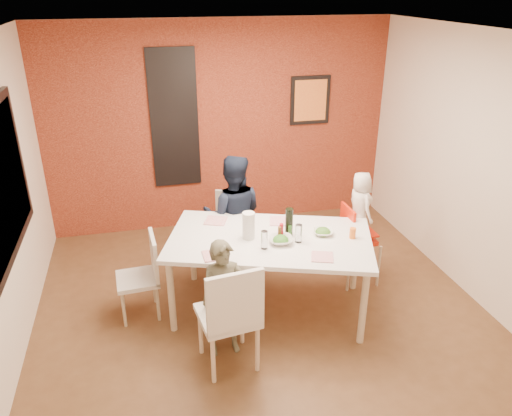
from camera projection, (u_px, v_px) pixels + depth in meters
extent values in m
plane|color=brown|center=(263.00, 313.00, 5.08)|extent=(4.50, 4.50, 0.00)
cube|color=silver|center=(265.00, 35.00, 3.96)|extent=(4.50, 4.50, 0.02)
cube|color=#EEDEC5|center=(221.00, 127.00, 6.51)|extent=(4.50, 0.02, 2.70)
cube|color=#EEDEC5|center=(374.00, 356.00, 2.53)|extent=(4.50, 0.02, 2.70)
cube|color=#EEDEC5|center=(481.00, 171.00, 5.00)|extent=(0.02, 4.50, 2.70)
cube|color=maroon|center=(221.00, 128.00, 6.50)|extent=(4.50, 0.02, 2.70)
cube|color=black|center=(0.00, 184.00, 4.14)|extent=(0.05, 1.70, 1.30)
cube|color=black|center=(1.00, 184.00, 4.15)|extent=(0.02, 1.55, 1.15)
cube|color=silver|center=(174.00, 119.00, 6.29)|extent=(0.55, 0.03, 1.70)
cube|color=black|center=(174.00, 119.00, 6.29)|extent=(0.60, 0.03, 1.76)
cube|color=black|center=(310.00, 100.00, 6.61)|extent=(0.54, 0.03, 0.64)
cube|color=orange|center=(310.00, 100.00, 6.60)|extent=(0.44, 0.01, 0.54)
cube|color=white|center=(270.00, 240.00, 4.85)|extent=(2.21, 1.67, 0.04)
cylinder|color=#C8B494|center=(171.00, 296.00, 4.69)|extent=(0.07, 0.07, 0.77)
cylinder|color=#C8B494|center=(192.00, 249.00, 5.52)|extent=(0.07, 0.07, 0.77)
cylinder|color=#C8B494|center=(363.00, 308.00, 4.53)|extent=(0.07, 0.07, 0.77)
cylinder|color=#C8B494|center=(355.00, 257.00, 5.35)|extent=(0.07, 0.07, 0.77)
cube|color=white|center=(228.00, 316.00, 4.24)|extent=(0.54, 0.54, 0.05)
cube|color=white|center=(235.00, 303.00, 3.95)|extent=(0.48, 0.11, 0.55)
cylinder|color=beige|center=(242.00, 322.00, 4.58)|extent=(0.04, 0.04, 0.47)
cylinder|color=beige|center=(257.00, 348.00, 4.25)|extent=(0.04, 0.04, 0.47)
cylinder|color=beige|center=(201.00, 331.00, 4.45)|extent=(0.04, 0.04, 0.47)
cylinder|color=beige|center=(213.00, 360.00, 4.12)|extent=(0.04, 0.04, 0.47)
cube|color=beige|center=(231.00, 233.00, 5.82)|extent=(0.51, 0.51, 0.05)
cube|color=beige|center=(233.00, 208.00, 5.89)|extent=(0.39, 0.16, 0.46)
cylinder|color=#BBA88B|center=(216.00, 255.00, 5.77)|extent=(0.03, 0.03, 0.40)
cylinder|color=#BBA88B|center=(220.00, 242.00, 6.07)|extent=(0.03, 0.03, 0.40)
cylinder|color=#BBA88B|center=(244.00, 256.00, 5.75)|extent=(0.03, 0.03, 0.40)
cylinder|color=#BBA88B|center=(247.00, 243.00, 6.05)|extent=(0.03, 0.03, 0.40)
cube|color=silver|center=(137.00, 279.00, 4.91)|extent=(0.42, 0.42, 0.05)
cube|color=silver|center=(154.00, 257.00, 4.87)|extent=(0.06, 0.40, 0.45)
cylinder|color=tan|center=(122.00, 291.00, 5.10)|extent=(0.03, 0.03, 0.39)
cylinder|color=tan|center=(154.00, 286.00, 5.19)|extent=(0.03, 0.03, 0.39)
cylinder|color=tan|center=(124.00, 310.00, 4.82)|extent=(0.03, 0.03, 0.39)
cylinder|color=tan|center=(158.00, 304.00, 4.90)|extent=(0.03, 0.03, 0.39)
cube|color=red|center=(358.00, 239.00, 5.45)|extent=(0.33, 0.33, 0.05)
cube|color=red|center=(347.00, 223.00, 5.32)|extent=(0.04, 0.32, 0.38)
cube|color=red|center=(359.00, 232.00, 5.41)|extent=(0.33, 0.33, 0.02)
cylinder|color=tan|center=(379.00, 266.00, 5.45)|extent=(0.03, 0.03, 0.50)
cylinder|color=tan|center=(349.00, 271.00, 5.36)|extent=(0.03, 0.03, 0.50)
cylinder|color=tan|center=(364.00, 251.00, 5.76)|extent=(0.03, 0.03, 0.50)
cylinder|color=tan|center=(335.00, 255.00, 5.67)|extent=(0.03, 0.03, 0.50)
imported|color=#514E3A|center=(224.00, 299.00, 4.36)|extent=(0.42, 0.29, 1.11)
imported|color=black|center=(233.00, 216.00, 5.56)|extent=(0.79, 0.68, 1.41)
imported|color=silver|center=(360.00, 206.00, 5.28)|extent=(0.28, 0.39, 0.75)
cube|color=white|center=(215.00, 255.00, 4.52)|extent=(0.21, 0.21, 0.01)
cube|color=white|center=(281.00, 221.00, 5.17)|extent=(0.28, 0.28, 0.01)
cube|color=white|center=(322.00, 257.00, 4.50)|extent=(0.25, 0.25, 0.01)
cube|color=white|center=(216.00, 221.00, 5.18)|extent=(0.28, 0.28, 0.01)
imported|color=white|center=(281.00, 240.00, 4.74)|extent=(0.26, 0.26, 0.06)
imported|color=white|center=(323.00, 232.00, 4.90)|extent=(0.24, 0.24, 0.05)
cylinder|color=black|center=(289.00, 222.00, 4.83)|extent=(0.08, 0.08, 0.29)
cylinder|color=silver|center=(264.00, 240.00, 4.61)|extent=(0.06, 0.06, 0.18)
cylinder|color=white|center=(299.00, 233.00, 4.73)|extent=(0.06, 0.06, 0.18)
cylinder|color=white|center=(249.00, 226.00, 4.79)|extent=(0.12, 0.12, 0.27)
cylinder|color=red|center=(281.00, 231.00, 4.81)|extent=(0.04, 0.04, 0.15)
cylinder|color=#357828|center=(290.00, 231.00, 4.83)|extent=(0.03, 0.03, 0.12)
cylinder|color=brown|center=(280.00, 233.00, 4.79)|extent=(0.03, 0.03, 0.13)
cylinder|color=orange|center=(353.00, 233.00, 4.82)|extent=(0.06, 0.06, 0.11)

